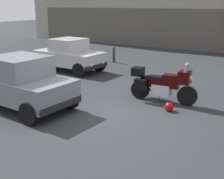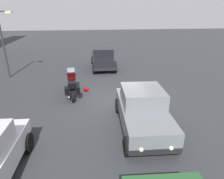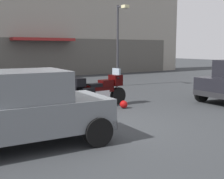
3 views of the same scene
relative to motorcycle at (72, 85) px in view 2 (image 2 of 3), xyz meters
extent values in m
plane|color=#2D3033|center=(-1.30, -2.32, -0.62)|extent=(80.00, 80.00, 0.00)
cylinder|color=black|center=(0.85, 0.07, -0.30)|extent=(0.65, 0.19, 0.64)
cylinder|color=black|center=(-0.76, -0.07, -0.30)|extent=(0.65, 0.19, 0.64)
cylinder|color=#B7B7BC|center=(0.83, 0.07, 0.13)|extent=(0.33, 0.10, 0.68)
cube|color=#B7B7BC|center=(0.01, 0.00, -0.20)|extent=(0.63, 0.45, 0.36)
cube|color=black|center=(0.01, 0.00, 0.04)|extent=(1.12, 0.37, 0.28)
cube|color=black|center=(0.30, 0.02, 0.22)|extent=(0.55, 0.38, 0.24)
cube|color=black|center=(-0.19, -0.02, 0.18)|extent=(0.58, 0.35, 0.12)
cube|color=black|center=(0.73, 0.06, 0.30)|extent=(0.40, 0.47, 0.40)
cube|color=#8C9EAD|center=(0.77, 0.06, 0.60)|extent=(0.11, 0.41, 0.28)
sphere|color=#EAEACC|center=(0.91, 0.08, 0.30)|extent=(0.14, 0.14, 0.14)
cylinder|color=black|center=(0.65, 0.05, 0.40)|extent=(0.09, 0.62, 0.04)
cylinder|color=#B7B7BC|center=(-0.61, 0.15, -0.32)|extent=(0.56, 0.14, 0.09)
cube|color=black|center=(-0.67, 0.22, -0.04)|extent=(0.42, 0.23, 0.36)
cube|color=black|center=(-0.62, -0.34, -0.04)|extent=(0.42, 0.23, 0.36)
cube|color=black|center=(-0.86, -0.07, 0.33)|extent=(0.39, 0.43, 0.28)
cylinder|color=black|center=(-0.16, 0.17, -0.47)|extent=(0.03, 0.13, 0.29)
sphere|color=#990C0C|center=(0.56, -0.72, -0.48)|extent=(0.28, 0.28, 0.28)
cube|color=black|center=(5.35, -2.10, 0.04)|extent=(3.80, 1.64, 0.68)
cube|color=black|center=(5.20, -2.10, 0.70)|extent=(1.60, 1.51, 0.64)
cube|color=#8C9EAD|center=(5.95, -2.10, 0.70)|extent=(0.06, 1.39, 0.54)
cube|color=#8C9EAD|center=(4.45, -2.10, 0.70)|extent=(0.06, 1.39, 0.51)
cube|color=black|center=(7.20, -2.10, -0.20)|extent=(0.12, 1.64, 0.20)
cube|color=black|center=(3.50, -2.10, -0.20)|extent=(0.12, 1.64, 0.20)
cylinder|color=black|center=(6.80, -1.32, -0.30)|extent=(0.64, 0.22, 0.64)
cylinder|color=black|center=(6.80, -2.88, -0.30)|extent=(0.64, 0.22, 0.64)
cylinder|color=black|center=(3.90, -1.32, -0.30)|extent=(0.64, 0.22, 0.64)
cylinder|color=black|center=(3.90, -2.88, -0.30)|extent=(0.64, 0.22, 0.64)
sphere|color=silver|center=(7.25, -1.65, -0.08)|extent=(0.14, 0.14, 0.14)
sphere|color=silver|center=(7.25, -2.55, -0.08)|extent=(0.14, 0.14, 0.14)
cube|color=black|center=(-4.01, 1.92, -0.20)|extent=(0.18, 1.56, 0.20)
cylinder|color=black|center=(-4.44, 1.19, -0.30)|extent=(0.65, 0.24, 0.64)
sphere|color=silver|center=(-3.97, 1.49, -0.08)|extent=(0.14, 0.14, 0.14)
cube|color=slate|center=(-3.63, -2.88, 0.04)|extent=(3.88, 1.83, 0.68)
cube|color=slate|center=(-3.48, -2.89, 0.70)|extent=(1.68, 1.59, 0.64)
cube|color=#8C9EAD|center=(-4.23, -2.85, 0.70)|extent=(0.13, 1.40, 0.54)
cube|color=#8C9EAD|center=(-2.73, -2.93, 0.70)|extent=(0.13, 1.40, 0.51)
cube|color=black|center=(-5.47, -2.79, -0.20)|extent=(0.20, 1.64, 0.20)
cube|color=black|center=(-1.78, -2.98, -0.20)|extent=(0.20, 1.64, 0.20)
cylinder|color=black|center=(-5.11, -3.59, -0.30)|extent=(0.65, 0.25, 0.64)
cylinder|color=black|center=(-5.04, -2.03, -0.30)|extent=(0.65, 0.25, 0.64)
cylinder|color=black|center=(-2.22, -3.73, -0.30)|extent=(0.65, 0.25, 0.64)
cylinder|color=black|center=(-2.14, -2.18, -0.30)|extent=(0.65, 0.25, 0.64)
sphere|color=silver|center=(-5.55, -3.23, -0.08)|extent=(0.14, 0.14, 0.14)
sphere|color=silver|center=(-5.50, -2.33, -0.08)|extent=(0.14, 0.14, 0.14)
cylinder|color=#2D2D33|center=(3.83, 4.56, 1.58)|extent=(0.12, 0.12, 4.39)
cylinder|color=#2D2D33|center=(3.83, 4.21, 3.67)|extent=(0.08, 0.70, 0.08)
cube|color=beige|center=(3.83, 3.86, 3.62)|extent=(0.28, 0.36, 0.16)
camera|label=1|loc=(3.64, -8.83, 2.56)|focal=47.44mm
camera|label=2|loc=(-10.08, -0.89, 3.74)|focal=31.65mm
camera|label=3|loc=(-5.30, -9.09, 1.49)|focal=47.43mm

